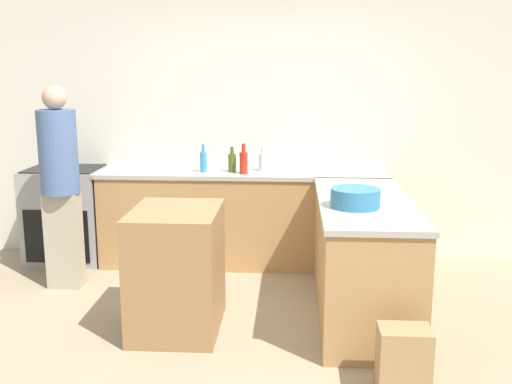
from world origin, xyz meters
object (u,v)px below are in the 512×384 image
(range_oven, at_px, (67,215))
(paper_bag, at_px, (404,360))
(island_table, at_px, (177,270))
(olive_oil_bottle, at_px, (232,162))
(mixing_bowl, at_px, (355,198))
(person_by_range, at_px, (60,180))
(hot_sauce_bottle, at_px, (244,162))
(vinegar_bottle_clear, at_px, (263,161))
(dish_soap_bottle, at_px, (203,161))

(range_oven, height_order, paper_bag, range_oven)
(island_table, xyz_separation_m, olive_oil_bottle, (0.25, 1.46, 0.56))
(mixing_bowl, height_order, person_by_range, person_by_range)
(mixing_bowl, bearing_deg, person_by_range, 163.82)
(mixing_bowl, height_order, hot_sauce_bottle, hot_sauce_bottle)
(island_table, relative_size, hot_sauce_bottle, 3.20)
(range_oven, xyz_separation_m, olive_oil_bottle, (1.63, -0.05, 0.54))
(person_by_range, bearing_deg, olive_oil_bottle, 25.80)
(vinegar_bottle_clear, relative_size, dish_soap_bottle, 0.88)
(range_oven, height_order, olive_oil_bottle, olive_oil_bottle)
(range_oven, distance_m, person_by_range, 0.90)
(olive_oil_bottle, bearing_deg, hot_sauce_bottle, -37.86)
(island_table, height_order, person_by_range, person_by_range)
(olive_oil_bottle, bearing_deg, island_table, -99.92)
(person_by_range, bearing_deg, hot_sauce_bottle, 21.14)
(paper_bag, bearing_deg, dish_soap_bottle, 123.98)
(hot_sauce_bottle, bearing_deg, person_by_range, -158.86)
(vinegar_bottle_clear, xyz_separation_m, dish_soap_bottle, (-0.55, -0.11, 0.01))
(range_oven, xyz_separation_m, vinegar_bottle_clear, (1.91, 0.04, 0.54))
(mixing_bowl, xyz_separation_m, dish_soap_bottle, (-1.28, 1.34, 0.04))
(range_oven, relative_size, hot_sauce_bottle, 3.30)
(mixing_bowl, relative_size, dish_soap_bottle, 1.33)
(vinegar_bottle_clear, height_order, dish_soap_bottle, dish_soap_bottle)
(island_table, xyz_separation_m, hot_sauce_bottle, (0.37, 1.37, 0.57))
(olive_oil_bottle, xyz_separation_m, person_by_range, (-1.39, -0.67, -0.06))
(hot_sauce_bottle, height_order, paper_bag, hot_sauce_bottle)
(mixing_bowl, bearing_deg, dish_soap_bottle, 133.54)
(person_by_range, height_order, paper_bag, person_by_range)
(dish_soap_bottle, bearing_deg, olive_oil_bottle, 4.90)
(range_oven, height_order, mixing_bowl, mixing_bowl)
(range_oven, distance_m, vinegar_bottle_clear, 1.99)
(vinegar_bottle_clear, xyz_separation_m, paper_bag, (0.95, -2.33, -0.80))
(range_oven, relative_size, person_by_range, 0.53)
(island_table, distance_m, hot_sauce_bottle, 1.53)
(olive_oil_bottle, relative_size, person_by_range, 0.14)
(mixing_bowl, relative_size, olive_oil_bottle, 1.47)
(mixing_bowl, xyz_separation_m, hot_sauce_bottle, (-0.89, 1.28, 0.04))
(vinegar_bottle_clear, relative_size, olive_oil_bottle, 0.97)
(hot_sauce_bottle, relative_size, dish_soap_bottle, 1.07)
(range_oven, distance_m, olive_oil_bottle, 1.72)
(paper_bag, bearing_deg, olive_oil_bottle, 118.72)
(vinegar_bottle_clear, xyz_separation_m, olive_oil_bottle, (-0.28, -0.08, 0.00))
(island_table, distance_m, vinegar_bottle_clear, 1.72)
(island_table, relative_size, person_by_range, 0.52)
(range_oven, bearing_deg, island_table, -47.55)
(person_by_range, bearing_deg, mixing_bowl, -16.18)
(island_table, height_order, olive_oil_bottle, olive_oil_bottle)
(vinegar_bottle_clear, distance_m, olive_oil_bottle, 0.29)
(island_table, bearing_deg, olive_oil_bottle, 80.08)
(person_by_range, relative_size, paper_bag, 4.32)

